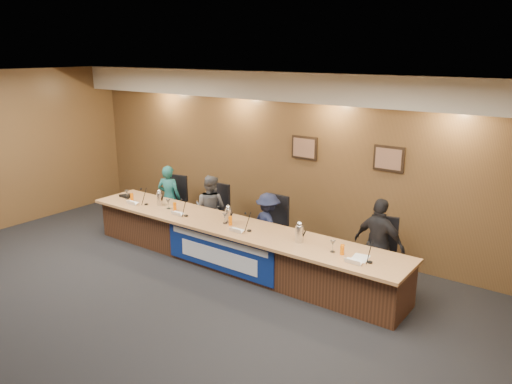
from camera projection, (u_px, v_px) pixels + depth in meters
floor at (123, 325)px, 6.70m from camera, size 10.00×10.00×0.00m
ceiling at (103, 82)px, 5.83m from camera, size 10.00×8.00×0.04m
wall_back at (287, 158)px, 9.37m from camera, size 10.00×0.04×3.20m
soffit at (280, 86)px, 8.80m from camera, size 10.00×0.50×0.50m
dais_body at (234, 246)px, 8.47m from camera, size 6.00×0.80×0.70m
dais_top at (232, 226)px, 8.33m from camera, size 6.10×0.95×0.05m
banner at (218, 252)px, 8.14m from camera, size 2.20×0.02×0.65m
banner_text_upper at (218, 241)px, 8.07m from camera, size 2.00×0.01×0.10m
banner_text_lower at (218, 257)px, 8.15m from camera, size 1.60×0.01×0.28m
wall_photo_left at (304, 148)px, 9.05m from camera, size 0.52×0.04×0.42m
wall_photo_right at (389, 159)px, 8.14m from camera, size 0.52×0.04×0.42m
panelist_a at (169, 198)px, 10.13m from camera, size 0.57×0.46×1.34m
panelist_b at (210, 208)px, 9.50m from camera, size 0.72×0.61×1.30m
panelist_c at (268, 226)px, 8.76m from camera, size 0.87×0.69×1.18m
panelist_d at (379, 244)px, 7.55m from camera, size 0.89×0.47×1.44m
office_chair_a at (173, 205)px, 10.26m from camera, size 0.57×0.57×0.08m
office_chair_b at (214, 216)px, 9.63m from camera, size 0.49×0.49×0.08m
office_chair_c at (271, 230)px, 8.86m from camera, size 0.50×0.50×0.08m
office_chair_d at (381, 257)px, 7.69m from camera, size 0.57×0.57×0.08m
nameplate_a at (131, 202)px, 9.39m from camera, size 0.24×0.08×0.10m
microphone_a at (146, 204)px, 9.39m from camera, size 0.07×0.07×0.02m
juice_glass_a at (132, 197)px, 9.61m from camera, size 0.06×0.06×0.15m
water_glass_a at (127, 195)px, 9.73m from camera, size 0.08×0.08×0.18m
nameplate_b at (176, 213)px, 8.76m from camera, size 0.24×0.08×0.10m
microphone_b at (186, 216)px, 8.74m from camera, size 0.07×0.07×0.02m
juice_glass_b at (175, 206)px, 9.04m from camera, size 0.06×0.06×0.15m
water_glass_b at (168, 204)px, 9.13m from camera, size 0.08×0.08×0.18m
nameplate_c at (235, 230)px, 7.94m from camera, size 0.24×0.08×0.10m
microphone_c at (249, 231)px, 8.02m from camera, size 0.07×0.07×0.02m
juice_glass_c at (230, 221)px, 8.28m from camera, size 0.06×0.06×0.15m
water_glass_c at (225, 218)px, 8.35m from camera, size 0.08×0.08×0.18m
nameplate_d at (352, 261)px, 6.76m from camera, size 0.24×0.08×0.10m
microphone_d at (370, 262)px, 6.82m from camera, size 0.07×0.07×0.02m
juice_glass_d at (342, 250)px, 7.08m from camera, size 0.06×0.06×0.15m
water_glass_d at (333, 246)px, 7.16m from camera, size 0.08×0.08×0.18m
carafe_left at (160, 199)px, 9.33m from camera, size 0.12×0.12×0.25m
carafe_mid at (228, 215)px, 8.43m from camera, size 0.11×0.11×0.23m
carafe_right at (299, 234)px, 7.53m from camera, size 0.13×0.13×0.26m
speakerphone at (127, 196)px, 9.88m from camera, size 0.32×0.32×0.05m
paper_stack at (360, 258)px, 6.97m from camera, size 0.26×0.33×0.01m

